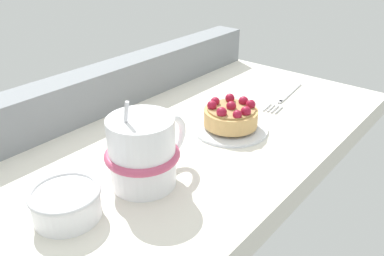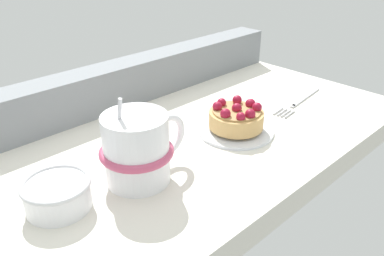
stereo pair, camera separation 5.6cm
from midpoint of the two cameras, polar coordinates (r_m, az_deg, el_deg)
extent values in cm
cube|color=silver|center=(64.78, -2.84, -2.03)|extent=(72.92, 40.54, 3.95)
cube|color=gray|center=(74.15, -13.01, 6.09)|extent=(71.46, 5.83, 7.52)
cylinder|color=silver|center=(64.02, 3.01, 0.08)|extent=(12.08, 12.08, 0.95)
cylinder|color=silver|center=(64.13, 3.01, -0.11)|extent=(6.64, 6.64, 0.48)
cylinder|color=tan|center=(63.24, 3.05, 1.49)|extent=(8.58, 8.58, 2.55)
cylinder|color=#AB854F|center=(62.64, 3.08, 2.66)|extent=(7.55, 7.55, 0.30)
sphere|color=maroon|center=(62.43, 3.09, 3.08)|extent=(1.58, 1.58, 1.58)
sphere|color=maroon|center=(64.40, 4.92, 3.78)|extent=(1.62, 1.62, 1.62)
sphere|color=maroon|center=(64.98, 3.00, 4.23)|extent=(1.54, 1.54, 1.54)
sphere|color=maroon|center=(63.91, 0.84, 3.76)|extent=(1.47, 1.47, 1.47)
sphere|color=maroon|center=(62.39, 0.32, 3.20)|extent=(1.54, 1.54, 1.54)
sphere|color=maroon|center=(60.21, 1.62, 2.20)|extent=(1.62, 1.62, 1.62)
sphere|color=maroon|center=(59.75, 3.85, 1.86)|extent=(1.41, 1.41, 1.41)
sphere|color=maroon|center=(60.72, 5.10, 2.32)|extent=(1.60, 1.60, 1.60)
sphere|color=maroon|center=(63.18, 5.89, 3.30)|extent=(1.56, 1.56, 1.56)
cylinder|color=white|center=(49.87, -10.34, -3.49)|extent=(8.28, 8.28, 9.14)
torus|color=#C64C70|center=(50.04, -10.31, -3.83)|extent=(9.42, 9.42, 1.10)
torus|color=white|center=(52.74, -6.24, -1.36)|extent=(6.08, 0.96, 6.08)
cylinder|color=silver|center=(47.17, -12.82, 1.00)|extent=(0.60, 1.62, 5.13)
cube|color=#B7B7BC|center=(79.76, 11.98, 5.04)|extent=(10.97, 2.06, 0.60)
cube|color=#B7B7BC|center=(75.01, 10.43, 3.74)|extent=(1.26, 0.70, 0.60)
cube|color=#B7B7BC|center=(72.41, 8.55, 3.01)|extent=(3.50, 0.67, 0.60)
cube|color=#B7B7BC|center=(72.15, 9.08, 2.88)|extent=(3.50, 0.67, 0.60)
cube|color=#B7B7BC|center=(71.90, 9.61, 2.74)|extent=(3.50, 0.67, 0.60)
cube|color=#B7B7BC|center=(71.65, 10.15, 2.61)|extent=(3.50, 0.67, 0.60)
cylinder|color=white|center=(48.33, -20.75, -10.32)|extent=(7.59, 7.59, 3.28)
torus|color=silver|center=(47.40, -21.08, -8.74)|extent=(8.04, 8.04, 0.60)
camera|label=1|loc=(0.03, -92.86, -1.48)|focal=37.33mm
camera|label=2|loc=(0.03, 87.14, 1.48)|focal=37.33mm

